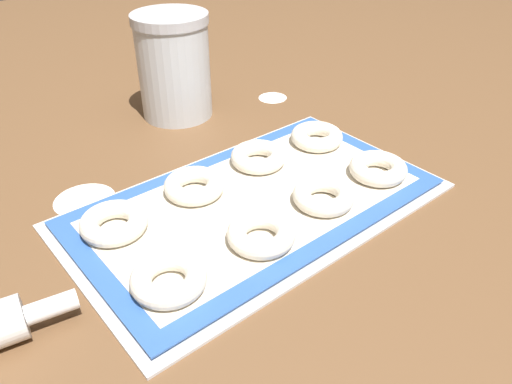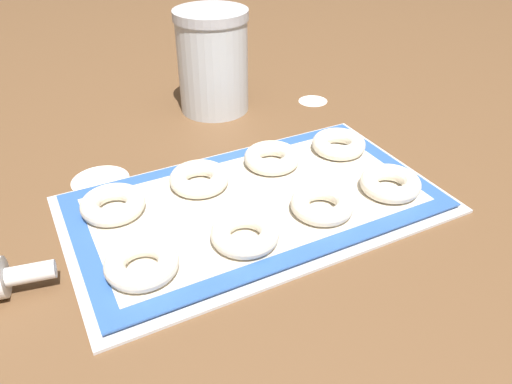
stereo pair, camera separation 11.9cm
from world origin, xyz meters
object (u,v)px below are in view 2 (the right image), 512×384
(bagel_front_far_left, at_px, (142,263))
(bagel_back_far_left, at_px, (113,204))
(bagel_front_mid_left, at_px, (245,233))
(baking_tray, at_px, (256,204))
(bagel_back_mid_left, at_px, (199,179))
(bagel_back_mid_right, at_px, (272,158))
(bagel_front_far_right, at_px, (390,183))
(bagel_back_far_right, at_px, (339,144))
(flour_canister, at_px, (213,61))
(bagel_front_mid_right, at_px, (322,204))

(bagel_front_far_left, height_order, bagel_back_far_left, same)
(bagel_front_far_left, relative_size, bagel_front_mid_left, 1.00)
(baking_tray, height_order, bagel_back_mid_left, bagel_back_mid_left)
(bagel_back_mid_right, bearing_deg, bagel_back_far_left, -177.58)
(baking_tray, relative_size, bagel_back_mid_left, 6.05)
(baking_tray, relative_size, bagel_back_mid_right, 6.05)
(bagel_front_far_right, relative_size, bagel_back_far_right, 1.00)
(bagel_front_mid_left, height_order, bagel_front_far_right, same)
(bagel_back_far_right, bearing_deg, bagel_back_mid_left, 178.43)
(bagel_front_mid_left, height_order, bagel_back_far_left, same)
(bagel_front_far_right, distance_m, bagel_back_mid_right, 0.17)
(bagel_back_mid_right, bearing_deg, bagel_front_mid_left, -128.90)
(bagel_back_mid_left, relative_size, flour_canister, 0.46)
(bagel_back_mid_left, bearing_deg, bagel_front_far_right, -29.95)
(bagel_front_mid_right, relative_size, bagel_back_far_left, 1.00)
(bagel_back_far_right, bearing_deg, flour_canister, 111.19)
(bagel_front_far_right, bearing_deg, flour_canister, 104.25)
(bagel_front_far_right, xyz_separation_m, flour_canister, (-0.10, 0.38, 0.07))
(bagel_front_mid_right, height_order, bagel_front_far_right, same)
(baking_tray, relative_size, bagel_front_mid_right, 6.05)
(baking_tray, relative_size, bagel_front_far_left, 6.05)
(bagel_front_mid_left, bearing_deg, bagel_back_mid_left, 91.23)
(bagel_front_far_right, distance_m, bagel_back_far_right, 0.12)
(bagel_front_far_right, distance_m, bagel_back_mid_left, 0.26)
(baking_tray, distance_m, bagel_front_far_left, 0.19)
(bagel_front_mid_left, xyz_separation_m, bagel_back_far_right, (0.23, 0.13, 0.00))
(flour_canister, bearing_deg, bagel_back_far_left, -134.72)
(bagel_back_far_right, bearing_deg, bagel_back_far_left, 179.96)
(bagel_back_far_left, height_order, bagel_back_mid_right, same)
(bagel_front_far_left, height_order, bagel_front_mid_right, same)
(bagel_front_far_left, xyz_separation_m, bagel_front_mid_right, (0.24, 0.00, 0.00))
(baking_tray, distance_m, bagel_front_far_right, 0.19)
(baking_tray, distance_m, flour_canister, 0.34)
(bagel_front_mid_left, bearing_deg, bagel_back_far_left, 133.45)
(bagel_front_mid_left, distance_m, bagel_front_far_right, 0.22)
(bagel_front_mid_right, bearing_deg, bagel_back_far_left, 152.82)
(baking_tray, distance_m, bagel_back_far_right, 0.19)
(bagel_back_mid_right, bearing_deg, baking_tray, -131.90)
(bagel_front_far_left, xyz_separation_m, bagel_back_mid_left, (0.12, 0.13, 0.00))
(bagel_front_mid_right, bearing_deg, bagel_front_mid_left, -175.78)
(bagel_back_far_left, xyz_separation_m, flour_canister, (0.25, 0.26, 0.07))
(bagel_back_far_left, bearing_deg, baking_tray, -18.64)
(bagel_back_far_left, bearing_deg, bagel_front_mid_left, -46.55)
(baking_tray, relative_size, bagel_back_far_left, 6.05)
(flour_canister, bearing_deg, baking_tray, -103.62)
(bagel_back_mid_right, bearing_deg, bagel_front_far_right, -50.79)
(bagel_back_mid_left, bearing_deg, bagel_back_far_right, -1.57)
(bagel_back_mid_left, bearing_deg, bagel_front_mid_right, -47.57)
(baking_tray, bearing_deg, bagel_front_mid_right, -45.14)
(bagel_front_mid_right, bearing_deg, bagel_back_far_right, 47.61)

